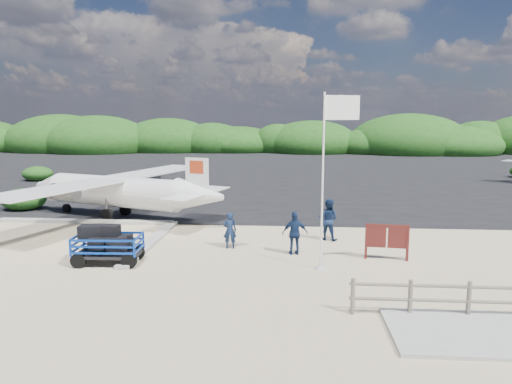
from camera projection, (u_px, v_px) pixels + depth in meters
The scene contains 14 objects.
ground at pixel (255, 256), 17.38m from camera, with size 160.00×160.00×0.00m, color beige.
asphalt_apron at pixel (278, 170), 46.91m from camera, with size 90.00×50.00×0.04m, color #B2B2B2, non-canonical shape.
lagoon at pixel (49, 241), 19.53m from camera, with size 9.00×7.00×0.40m, color #B2B2B2, non-canonical shape.
walkway_pad at pixel (462, 335), 11.06m from camera, with size 3.50×2.50×0.10m, color #B2B2B2, non-canonical shape.
vegetation_band at pixel (282, 152), 71.53m from camera, with size 124.00×8.00×4.40m, color #B2B2B2, non-canonical shape.
fence at pixel (467, 318), 12.01m from camera, with size 6.40×2.00×1.10m, color #B2B2B2, non-canonical shape.
baggage_cart at pixel (109, 264), 16.48m from camera, with size 2.51×1.44×1.26m, color #0A36A3, non-canonical shape.
flagpole at pixel (321, 269), 15.89m from camera, with size 1.21×0.50×6.05m, color white, non-canonical shape.
signboard at pixel (386, 260), 16.93m from camera, with size 1.68×0.16×1.38m, color #581D19, non-canonical shape.
crew_a at pixel (230, 230), 18.35m from camera, with size 0.54×0.35×1.48m, color #132447.
crew_b at pixel (328, 219), 19.61m from camera, with size 0.88×0.68×1.80m, color #132447.
crew_c at pixel (295, 233), 17.48m from camera, with size 0.98×0.41×1.68m, color #132447.
aircraft_large at pixel (434, 175), 42.33m from camera, with size 14.19×14.19×4.26m, color #B2B2B2, non-canonical shape.
aircraft_small at pixel (173, 162), 55.05m from camera, with size 7.52×7.52×2.71m, color #B2B2B2, non-canonical shape.
Camera 1 is at (1.30, -16.72, 5.18)m, focal length 32.00 mm.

